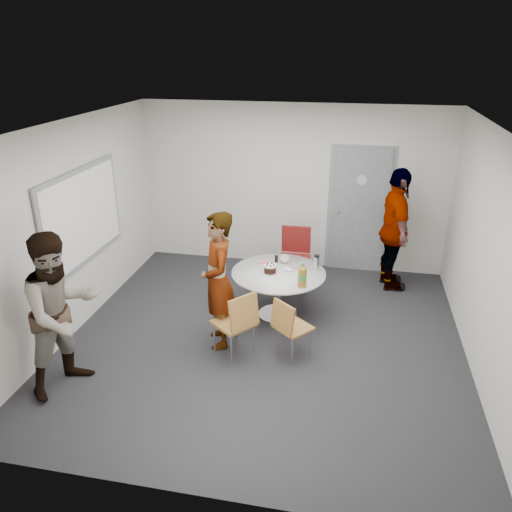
% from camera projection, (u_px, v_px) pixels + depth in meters
% --- Properties ---
extents(floor, '(5.00, 5.00, 0.00)m').
position_uv_depth(floor, '(264.00, 339.00, 6.46)').
color(floor, black).
rests_on(floor, ground).
extents(ceiling, '(5.00, 5.00, 0.00)m').
position_uv_depth(ceiling, '(266.00, 127.00, 5.40)').
color(ceiling, silver).
rests_on(ceiling, wall_back).
extents(wall_back, '(5.00, 0.00, 5.00)m').
position_uv_depth(wall_back, '(293.00, 188.00, 8.18)').
color(wall_back, silver).
rests_on(wall_back, floor).
extents(wall_left, '(0.00, 5.00, 5.00)m').
position_uv_depth(wall_left, '(73.00, 228.00, 6.38)').
color(wall_left, silver).
rests_on(wall_left, floor).
extents(wall_right, '(0.00, 5.00, 5.00)m').
position_uv_depth(wall_right, '(489.00, 259.00, 5.48)').
color(wall_right, silver).
rests_on(wall_right, floor).
extents(wall_front, '(5.00, 0.00, 5.00)m').
position_uv_depth(wall_front, '(204.00, 365.00, 3.68)').
color(wall_front, silver).
rests_on(wall_front, floor).
extents(door, '(1.02, 0.17, 2.12)m').
position_uv_depth(door, '(359.00, 211.00, 8.10)').
color(door, slate).
rests_on(door, wall_back).
extents(whiteboard, '(0.04, 1.90, 1.25)m').
position_uv_depth(whiteboard, '(83.00, 216.00, 6.52)').
color(whiteboard, gray).
rests_on(whiteboard, wall_left).
extents(table, '(1.28, 1.28, 1.00)m').
position_uv_depth(table, '(280.00, 278.00, 6.79)').
color(table, silver).
rests_on(table, floor).
extents(chair_near_left, '(0.61, 0.61, 0.88)m').
position_uv_depth(chair_near_left, '(238.00, 320.00, 5.87)').
color(chair_near_left, olive).
rests_on(chair_near_left, floor).
extents(chair_near_right, '(0.54, 0.54, 0.78)m').
position_uv_depth(chair_near_right, '(289.00, 324.00, 5.90)').
color(chair_near_right, olive).
rests_on(chair_near_right, floor).
extents(chair_far, '(0.47, 0.51, 0.98)m').
position_uv_depth(chair_far, '(295.00, 252.00, 7.62)').
color(chair_far, maroon).
rests_on(chair_far, floor).
extents(person_main, '(0.63, 0.75, 1.74)m').
position_uv_depth(person_main, '(218.00, 281.00, 6.07)').
color(person_main, '#A5C6EA').
rests_on(person_main, floor).
extents(person_left, '(1.00, 1.09, 1.82)m').
position_uv_depth(person_left, '(61.00, 313.00, 5.27)').
color(person_left, white).
rests_on(person_left, floor).
extents(person_right, '(0.65, 1.17, 1.89)m').
position_uv_depth(person_right, '(395.00, 230.00, 7.50)').
color(person_right, black).
rests_on(person_right, floor).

